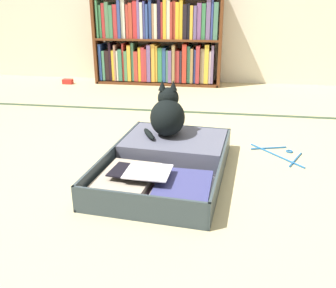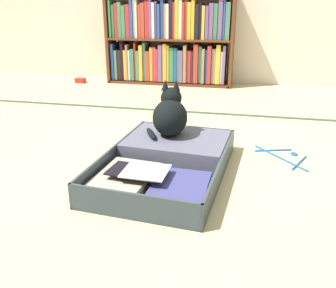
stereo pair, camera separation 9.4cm
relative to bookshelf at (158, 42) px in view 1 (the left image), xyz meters
The scene contains 7 objects.
ground_plane 2.32m from the bookshelf, 79.45° to the right, with size 10.00×10.00×0.00m, color tan.
tatami_border 1.18m from the bookshelf, 67.60° to the right, with size 4.80×0.05×0.00m.
bookshelf is the anchor object (origin of this frame).
open_suitcase 2.15m from the bookshelf, 78.37° to the right, with size 0.64×0.92×0.12m.
black_cat 1.92m from the bookshelf, 78.19° to the right, with size 0.25×0.25×0.30m.
clothes_hanger 2.10m from the bookshelf, 59.92° to the right, with size 0.29×0.31×0.01m.
small_red_pouch 1.03m from the bookshelf, 169.31° to the right, with size 0.10×0.07×0.05m.
Camera 1 is at (0.28, -1.55, 0.83)m, focal length 39.39 mm.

